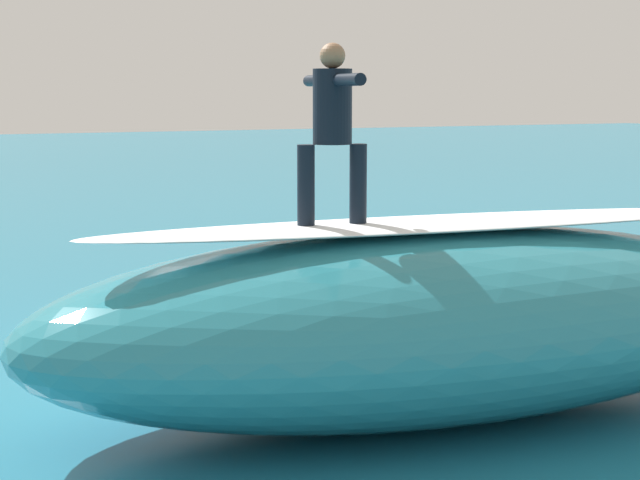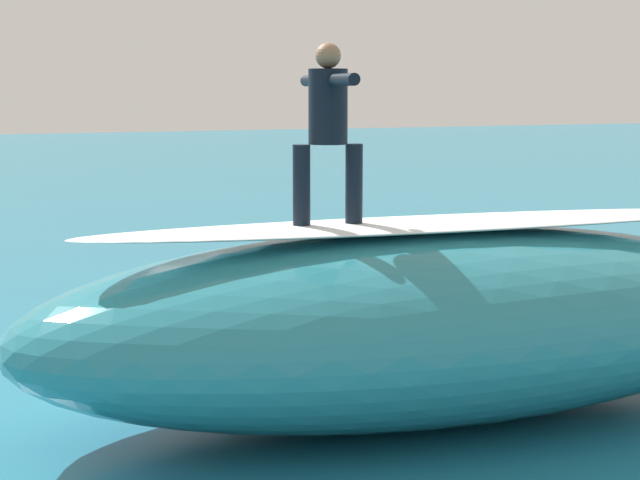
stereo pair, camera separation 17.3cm
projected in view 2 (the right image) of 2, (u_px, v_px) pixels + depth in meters
name	position (u px, v px, depth m)	size (l,w,h in m)	color
ground_plane	(261.00, 364.00, 10.84)	(120.00, 120.00, 0.00)	teal
wave_crest	(429.00, 322.00, 9.06)	(7.22, 2.93, 1.64)	teal
wave_foam_lip	(430.00, 224.00, 8.94)	(6.14, 1.03, 0.08)	white
surfboard_riding	(328.00, 230.00, 8.63)	(1.82, 0.46, 0.06)	#EAE5C6
surfer_riding	(328.00, 120.00, 8.51)	(0.59, 1.41, 1.50)	black
surfboard_paddling	(315.00, 311.00, 13.23)	(2.39, 0.55, 0.09)	#EAE5C6
surfer_paddling	(306.00, 297.00, 13.24)	(1.34, 1.18, 0.29)	black
foam_patch_mid	(160.00, 371.00, 10.40)	(0.67, 0.65, 0.08)	white
foam_patch_far	(617.00, 343.00, 11.49)	(0.99, 0.97, 0.11)	white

